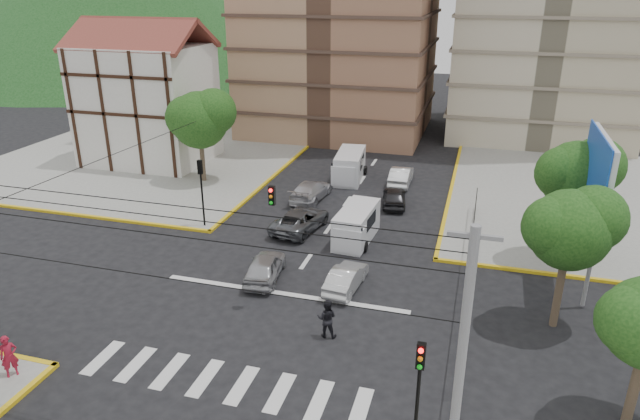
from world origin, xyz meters
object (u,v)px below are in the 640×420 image
at_px(traffic_light_nw, 201,182).
at_px(pedestrian_sw_corner, 9,356).
at_px(van_right_lane, 356,227).
at_px(van_left_lane, 349,167).
at_px(car_silver_front_left, 265,267).
at_px(traffic_light_se, 419,382).
at_px(pedestrian_crosswalk, 327,318).
at_px(car_white_front_right, 346,278).

height_order(traffic_light_nw, pedestrian_sw_corner, traffic_light_nw).
bearing_deg(traffic_light_nw, van_right_lane, 3.34).
xyz_separation_m(van_right_lane, van_left_lane, (-3.12, 11.30, 0.09)).
distance_m(van_right_lane, car_silver_front_left, 6.93).
bearing_deg(traffic_light_se, car_silver_front_left, 132.19).
height_order(traffic_light_nw, car_silver_front_left, traffic_light_nw).
relative_size(van_left_lane, car_silver_front_left, 1.25).
bearing_deg(pedestrian_crosswalk, van_left_lane, -85.22).
relative_size(traffic_light_se, car_white_front_right, 1.16).
bearing_deg(van_left_lane, traffic_light_nw, -125.19).
bearing_deg(van_left_lane, car_white_front_right, -82.45).
bearing_deg(traffic_light_nw, pedestrian_sw_corner, -91.52).
xyz_separation_m(car_white_front_right, pedestrian_sw_corner, (-11.15, -10.76, 0.43)).
bearing_deg(pedestrian_crosswalk, traffic_light_se, 121.80).
xyz_separation_m(traffic_light_nw, van_left_lane, (6.78, 11.88, -2.02)).
relative_size(traffic_light_se, van_right_lane, 0.93).
xyz_separation_m(van_left_lane, pedestrian_crosswalk, (4.14, -21.48, -0.18)).
bearing_deg(pedestrian_sw_corner, traffic_light_se, -49.79).
bearing_deg(car_silver_front_left, pedestrian_sw_corner, 50.23).
height_order(van_right_lane, pedestrian_crosswalk, van_right_lane).
distance_m(traffic_light_nw, van_left_lane, 13.83).
relative_size(car_silver_front_left, car_white_front_right, 1.09).
bearing_deg(traffic_light_se, car_white_front_right, 115.06).
relative_size(car_white_front_right, pedestrian_sw_corner, 2.10).
height_order(car_silver_front_left, pedestrian_sw_corner, pedestrian_sw_corner).
bearing_deg(traffic_light_nw, car_white_front_right, -25.77).
bearing_deg(traffic_light_se, van_right_lane, 109.39).
bearing_deg(car_white_front_right, pedestrian_sw_corner, 49.34).
bearing_deg(traffic_light_nw, traffic_light_se, -45.00).
height_order(traffic_light_nw, pedestrian_crosswalk, traffic_light_nw).
height_order(van_left_lane, car_silver_front_left, van_left_lane).
relative_size(van_left_lane, pedestrian_sw_corner, 2.87).
bearing_deg(van_right_lane, traffic_light_nw, -172.82).
bearing_deg(traffic_light_nw, pedestrian_crosswalk, -41.30).
bearing_deg(car_silver_front_left, van_right_lane, -128.83).
relative_size(traffic_light_nw, car_silver_front_left, 1.07).
bearing_deg(car_white_front_right, van_left_lane, -71.61).
bearing_deg(pedestrian_sw_corner, pedestrian_crosswalk, -21.78).
height_order(traffic_light_se, car_white_front_right, traffic_light_se).
relative_size(traffic_light_nw, van_right_lane, 0.93).
bearing_deg(van_right_lane, pedestrian_crosswalk, -80.47).
relative_size(van_right_lane, car_silver_front_left, 1.14).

